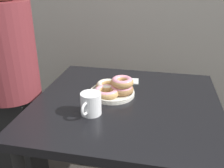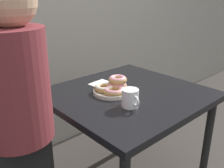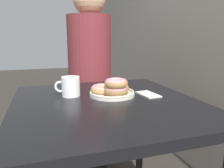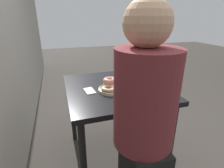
{
  "view_description": "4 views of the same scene",
  "coord_description": "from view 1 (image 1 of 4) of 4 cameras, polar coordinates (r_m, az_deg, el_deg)",
  "views": [
    {
      "loc": [
        0.15,
        -0.84,
        1.36
      ],
      "look_at": [
        -0.08,
        0.29,
        0.84
      ],
      "focal_mm": 40.0,
      "sensor_mm": 36.0,
      "label": 1
    },
    {
      "loc": [
        -1.04,
        -0.76,
        1.37
      ],
      "look_at": [
        -0.08,
        0.29,
        0.84
      ],
      "focal_mm": 40.0,
      "sensor_mm": 36.0,
      "label": 2
    },
    {
      "loc": [
        0.96,
        -0.04,
        1.07
      ],
      "look_at": [
        -0.08,
        0.29,
        0.84
      ],
      "focal_mm": 35.0,
      "sensor_mm": 36.0,
      "label": 3
    },
    {
      "loc": [
        -1.38,
        0.7,
        1.37
      ],
      "look_at": [
        -0.08,
        0.29,
        0.84
      ],
      "focal_mm": 28.0,
      "sensor_mm": 36.0,
      "label": 4
    }
  ],
  "objects": [
    {
      "name": "dining_table",
      "position": [
        1.28,
        3.25,
        -7.67
      ],
      "size": [
        0.9,
        0.86,
        0.78
      ],
      "color": "black",
      "rests_on": "ground_plane"
    },
    {
      "name": "donut_plate",
      "position": [
        1.28,
        0.4,
        -0.99
      ],
      "size": [
        0.24,
        0.25,
        0.1
      ],
      "color": "silver",
      "rests_on": "dining_table"
    },
    {
      "name": "coffee_mug",
      "position": [
        1.1,
        -4.89,
        -4.48
      ],
      "size": [
        0.09,
        0.13,
        0.1
      ],
      "color": "white",
      "rests_on": "dining_table"
    },
    {
      "name": "napkin",
      "position": [
        1.45,
        3.31,
        0.69
      ],
      "size": [
        0.15,
        0.09,
        0.01
      ],
      "color": "white",
      "rests_on": "dining_table"
    },
    {
      "name": "person_figure",
      "position": [
        1.52,
        -22.33,
        0.01
      ],
      "size": [
        0.33,
        0.32,
        1.45
      ],
      "color": "black",
      "rests_on": "ground_plane"
    }
  ]
}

